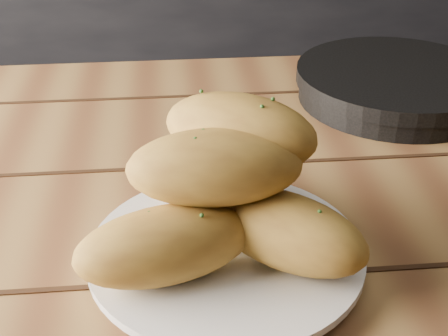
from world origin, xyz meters
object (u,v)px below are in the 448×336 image
(table, at_px, (329,277))
(bread_rolls, at_px, (224,193))
(skillet, at_px, (397,84))
(plate, at_px, (226,254))

(table, distance_m, bread_rolls, 0.22)
(table, relative_size, skillet, 3.94)
(table, bearing_deg, plate, -148.39)
(plate, height_order, skillet, skillet)
(bread_rolls, height_order, skillet, bread_rolls)
(plate, bearing_deg, bread_rolls, 117.07)
(skillet, bearing_deg, bread_rolls, -129.55)
(plate, distance_m, bread_rolls, 0.07)
(bread_rolls, bearing_deg, skillet, 50.45)
(bread_rolls, bearing_deg, plate, -62.93)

